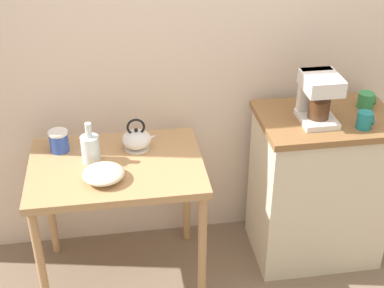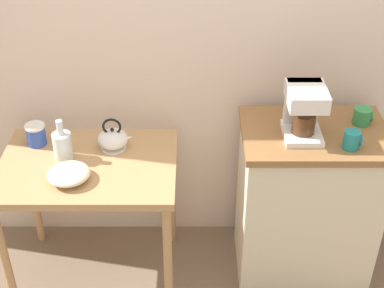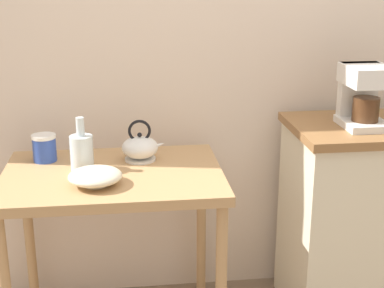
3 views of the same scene
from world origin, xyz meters
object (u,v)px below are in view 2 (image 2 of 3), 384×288
at_px(bowl_stoneware, 68,174).
at_px(mug_tall_green, 362,116).
at_px(teakettle, 113,139).
at_px(coffee_maker, 304,108).
at_px(glass_carafe_vase, 62,145).
at_px(canister_enamel, 36,135).
at_px(mug_dark_teal, 352,140).

distance_m(bowl_stoneware, mug_tall_green, 1.46).
relative_size(teakettle, mug_tall_green, 2.00).
bearing_deg(coffee_maker, bowl_stoneware, -170.66).
height_order(glass_carafe_vase, canister_enamel, glass_carafe_vase).
xyz_separation_m(bowl_stoneware, canister_enamel, (-0.22, 0.31, 0.02)).
bearing_deg(coffee_maker, canister_enamel, 174.63).
bearing_deg(mug_dark_teal, teakettle, 169.68).
relative_size(bowl_stoneware, coffee_maker, 0.78).
bearing_deg(bowl_stoneware, teakettle, 56.10).
bearing_deg(coffee_maker, mug_tall_green, 16.39).
height_order(teakettle, glass_carafe_vase, glass_carafe_vase).
bearing_deg(teakettle, glass_carafe_vase, -159.71).
bearing_deg(coffee_maker, mug_dark_teal, -29.93).
xyz_separation_m(teakettle, coffee_maker, (0.93, -0.09, 0.23)).
xyz_separation_m(glass_carafe_vase, mug_tall_green, (1.49, 0.10, 0.11)).
bearing_deg(teakettle, mug_tall_green, 0.36).
height_order(canister_enamel, mug_tall_green, mug_tall_green).
bearing_deg(canister_enamel, teakettle, -5.67).
relative_size(teakettle, glass_carafe_vase, 0.86).
relative_size(teakettle, mug_dark_teal, 2.11).
distance_m(bowl_stoneware, glass_carafe_vase, 0.19).
bearing_deg(bowl_stoneware, mug_tall_green, 10.93).
distance_m(bowl_stoneware, canister_enamel, 0.38).
relative_size(coffee_maker, mug_tall_green, 2.75).
height_order(bowl_stoneware, canister_enamel, canister_enamel).
relative_size(bowl_stoneware, canister_enamel, 1.77).
height_order(canister_enamel, coffee_maker, coffee_maker).
relative_size(canister_enamel, mug_tall_green, 1.22).
distance_m(teakettle, mug_tall_green, 1.26).
bearing_deg(mug_tall_green, bowl_stoneware, -169.07).
bearing_deg(mug_tall_green, teakettle, -179.64).
xyz_separation_m(canister_enamel, mug_dark_teal, (1.55, -0.25, 0.13)).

